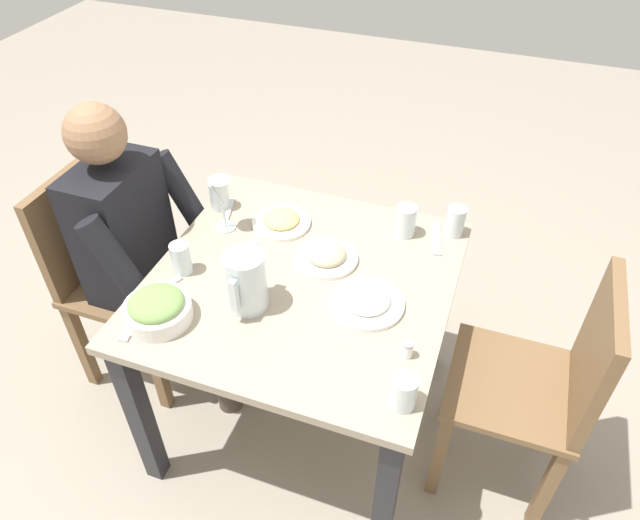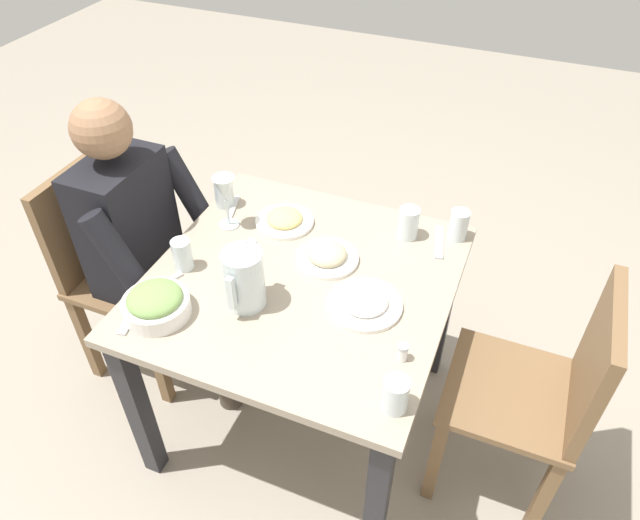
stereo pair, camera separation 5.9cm
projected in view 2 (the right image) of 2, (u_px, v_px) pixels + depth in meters
The scene contains 21 objects.
ground_plane at pixel (305, 411), 2.29m from camera, with size 8.00×8.00×0.00m, color gray.
dining_table at pixel (302, 304), 1.90m from camera, with size 0.93×0.93×0.72m.
chair_near at pixel (115, 262), 2.20m from camera, with size 0.40×0.40×0.89m.
chair_far at pixel (543, 391), 1.76m from camera, with size 0.40×0.40×0.89m.
diner_near at pixel (153, 245), 2.05m from camera, with size 0.48×0.53×1.18m.
water_pitcher at pixel (244, 279), 1.68m from camera, with size 0.16×0.12×0.19m.
salad_bowl at pixel (156, 303), 1.68m from camera, with size 0.20×0.20×0.09m.
plate_yoghurt at pixel (365, 302), 1.72m from camera, with size 0.23×0.23×0.05m.
plate_beans at pixel (327, 256), 1.88m from camera, with size 0.20×0.20×0.05m.
plate_fries at pixel (284, 219), 2.03m from camera, with size 0.20×0.20×0.04m.
water_glass_by_pitcher at pixel (408, 223), 1.95m from camera, with size 0.07×0.07×0.11m, color silver.
water_glass_far_left at pixel (459, 225), 1.94m from camera, with size 0.06×0.06×0.11m, color silver.
water_glass_far_right at pixel (224, 193), 2.09m from camera, with size 0.07×0.07×0.10m, color silver.
water_glass_near_left at pixel (396, 395), 1.43m from camera, with size 0.07×0.07×0.10m, color silver.
water_glass_center at pixel (182, 254), 1.83m from camera, with size 0.06×0.06×0.11m, color silver.
wine_glass at pixel (225, 191), 1.94m from camera, with size 0.08×0.08×0.20m.
salt_shaker at pixel (403, 352), 1.56m from camera, with size 0.03×0.03×0.05m.
fork_near at pixel (134, 313), 1.70m from camera, with size 0.17×0.03×0.01m, color silver.
knife_near at pixel (232, 211), 2.08m from camera, with size 0.18×0.02×0.01m, color silver.
fork_far at pixel (439, 242), 1.95m from camera, with size 0.17×0.03×0.01m, color silver.
knife_far at pixel (157, 288), 1.78m from camera, with size 0.18×0.02×0.01m, color silver.
Camera 2 is at (1.22, 0.56, 1.96)m, focal length 32.65 mm.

